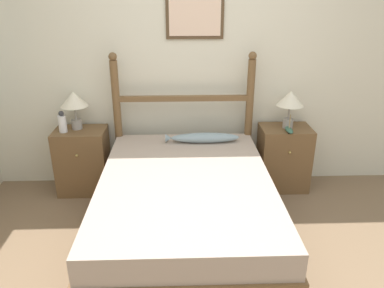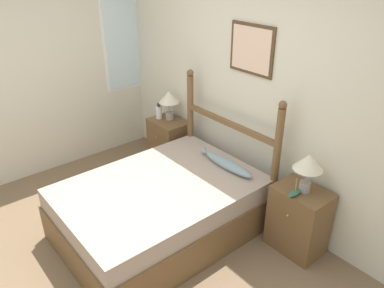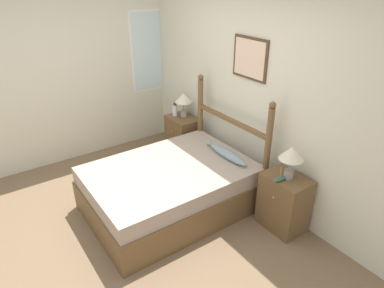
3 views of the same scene
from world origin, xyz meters
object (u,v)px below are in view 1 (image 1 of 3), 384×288
(bed, at_px, (186,209))
(model_boat, at_px, (289,130))
(nightstand_right, at_px, (283,158))
(table_lamp_right, at_px, (290,101))
(bottle, at_px, (62,123))
(table_lamp_left, at_px, (74,101))
(nightstand_left, at_px, (83,161))
(fish_pillow, at_px, (204,138))

(bed, height_order, model_boat, model_boat)
(nightstand_right, xyz_separation_m, table_lamp_right, (0.01, -0.00, 0.61))
(bottle, bearing_deg, table_lamp_right, 1.08)
(bottle, height_order, model_boat, bottle)
(nightstand_right, distance_m, table_lamp_right, 0.61)
(table_lamp_left, bearing_deg, model_boat, -4.39)
(nightstand_left, bearing_deg, bed, -40.26)
(bed, relative_size, nightstand_right, 2.91)
(bed, relative_size, table_lamp_left, 5.16)
(nightstand_left, relative_size, table_lamp_left, 1.77)
(bottle, distance_m, model_boat, 2.17)
(nightstand_left, distance_m, table_lamp_right, 2.14)
(bottle, xyz_separation_m, fish_pillow, (1.34, -0.10, -0.13))
(table_lamp_right, bearing_deg, model_boat, -98.79)
(nightstand_left, distance_m, table_lamp_left, 0.61)
(bed, height_order, nightstand_right, nightstand_right)
(bed, distance_m, table_lamp_right, 1.49)
(table_lamp_right, bearing_deg, nightstand_right, 170.13)
(bed, bearing_deg, nightstand_right, 40.26)
(nightstand_right, xyz_separation_m, bottle, (-2.18, -0.04, 0.42))
(bed, bearing_deg, model_boat, 36.51)
(nightstand_right, distance_m, bottle, 2.22)
(model_boat, bearing_deg, table_lamp_right, 81.21)
(nightstand_left, xyz_separation_m, table_lamp_right, (2.05, -0.00, 0.61))
(nightstand_right, distance_m, fish_pillow, 0.89)
(nightstand_left, relative_size, bottle, 3.13)
(bottle, height_order, fish_pillow, bottle)
(table_lamp_right, xyz_separation_m, bottle, (-2.19, -0.04, -0.18))
(table_lamp_left, xyz_separation_m, model_boat, (2.06, -0.16, -0.26))
(nightstand_left, height_order, nightstand_right, same)
(nightstand_left, relative_size, model_boat, 3.63)
(nightstand_left, relative_size, fish_pillow, 0.94)
(bed, distance_m, fish_pillow, 0.82)
(bed, xyz_separation_m, model_boat, (1.01, 0.75, 0.40))
(table_lamp_left, bearing_deg, bed, -40.85)
(bed, relative_size, table_lamp_right, 5.16)
(nightstand_right, relative_size, fish_pillow, 0.94)
(table_lamp_left, xyz_separation_m, table_lamp_right, (2.08, -0.04, 0.00))
(nightstand_left, distance_m, nightstand_right, 2.04)
(nightstand_left, xyz_separation_m, nightstand_right, (2.04, 0.00, 0.00))
(model_boat, bearing_deg, fish_pillow, -178.12)
(nightstand_left, xyz_separation_m, bottle, (-0.14, -0.04, 0.42))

